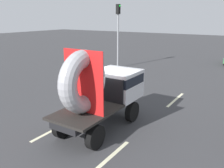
{
  "coord_description": "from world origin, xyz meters",
  "views": [
    {
      "loc": [
        6.21,
        -8.92,
        4.94
      ],
      "look_at": [
        0.39,
        0.19,
        1.86
      ],
      "focal_mm": 38.45,
      "sensor_mm": 36.0,
      "label": 1
    }
  ],
  "objects": [
    {
      "name": "ground_plane",
      "position": [
        0.0,
        0.0,
        0.0
      ],
      "size": [
        120.0,
        120.0,
        0.0
      ],
      "primitive_type": "plane",
      "color": "#38383A"
    },
    {
      "name": "flatbed_truck",
      "position": [
        0.39,
        -0.53,
        1.8
      ],
      "size": [
        2.02,
        4.82,
        3.71
      ],
      "color": "black",
      "rests_on": "ground_plane"
    },
    {
      "name": "traffic_light",
      "position": [
        -5.87,
        11.08,
        3.89
      ],
      "size": [
        0.42,
        0.36,
        5.99
      ],
      "color": "gray",
      "rests_on": "ground_plane"
    },
    {
      "name": "lane_dash_left_near",
      "position": [
        -1.27,
        -2.32,
        0.0
      ],
      "size": [
        0.16,
        2.11,
        0.01
      ],
      "primitive_type": "cube",
      "rotation": [
        0.0,
        0.0,
        1.57
      ],
      "color": "beige",
      "rests_on": "ground_plane"
    },
    {
      "name": "lane_dash_left_far",
      "position": [
        -1.27,
        5.28,
        0.0
      ],
      "size": [
        0.16,
        2.47,
        0.01
      ],
      "primitive_type": "cube",
      "rotation": [
        0.0,
        0.0,
        1.57
      ],
      "color": "beige",
      "rests_on": "ground_plane"
    },
    {
      "name": "lane_dash_right_near",
      "position": [
        2.05,
        -2.67,
        0.0
      ],
      "size": [
        0.16,
        2.85,
        0.01
      ],
      "primitive_type": "cube",
      "rotation": [
        0.0,
        0.0,
        1.57
      ],
      "color": "beige",
      "rests_on": "ground_plane"
    },
    {
      "name": "lane_dash_right_far",
      "position": [
        2.05,
        4.82,
        0.0
      ],
      "size": [
        0.16,
        2.89,
        0.01
      ],
      "primitive_type": "cube",
      "rotation": [
        0.0,
        0.0,
        1.57
      ],
      "color": "beige",
      "rests_on": "ground_plane"
    }
  ]
}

